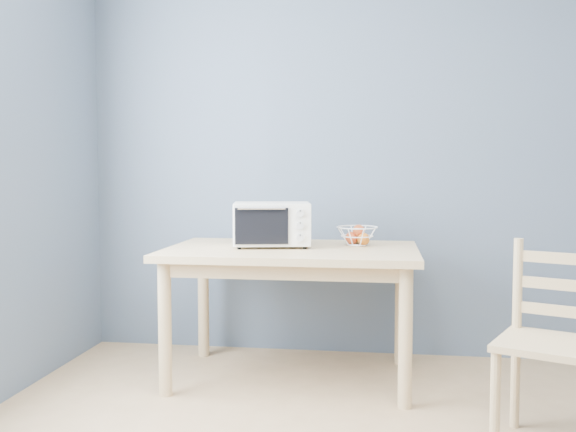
# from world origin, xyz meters

# --- Properties ---
(room) EXTENTS (4.01, 4.51, 2.61)m
(room) POSITION_xyz_m (0.00, 0.00, 1.30)
(room) COLOR tan
(room) RESTS_ON ground
(dining_table) EXTENTS (1.40, 0.90, 0.75)m
(dining_table) POSITION_xyz_m (-0.59, 1.66, 0.65)
(dining_table) COLOR #D9BB82
(dining_table) RESTS_ON ground
(toaster_oven) EXTENTS (0.47, 0.38, 0.25)m
(toaster_oven) POSITION_xyz_m (-0.72, 1.68, 0.88)
(toaster_oven) COLOR white
(toaster_oven) RESTS_ON dining_table
(fruit_basket) EXTENTS (0.31, 0.31, 0.12)m
(fruit_basket) POSITION_xyz_m (-0.23, 1.82, 0.81)
(fruit_basket) COLOR white
(fruit_basket) RESTS_ON dining_table
(dining_chair) EXTENTS (0.54, 0.54, 0.88)m
(dining_chair) POSITION_xyz_m (0.63, 0.93, 0.43)
(dining_chair) COLOR #D9BB82
(dining_chair) RESTS_ON ground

